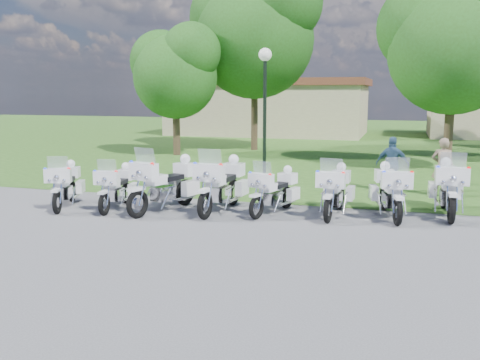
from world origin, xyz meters
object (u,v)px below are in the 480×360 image
(motorcycle_1, at_px, (117,187))
(motorcycle_4, at_px, (275,190))
(motorcycle_7, at_px, (448,187))
(lamp_post, at_px, (265,83))
(motorcycle_6, at_px, (390,190))
(bystander_c, at_px, (392,164))
(motorcycle_0, at_px, (66,184))
(motorcycle_2, at_px, (166,183))
(motorcycle_5, at_px, (336,190))
(motorcycle_3, at_px, (222,184))
(bystander_a, at_px, (442,167))

(motorcycle_1, distance_m, motorcycle_4, 4.30)
(motorcycle_7, xyz_separation_m, lamp_post, (-5.66, 3.02, 2.71))
(motorcycle_6, height_order, bystander_c, bystander_c)
(motorcycle_0, distance_m, motorcycle_2, 2.89)
(motorcycle_6, bearing_deg, motorcycle_5, -2.67)
(motorcycle_2, height_order, motorcycle_3, motorcycle_2)
(motorcycle_5, distance_m, bystander_a, 4.44)
(motorcycle_0, relative_size, motorcycle_7, 0.83)
(motorcycle_2, bearing_deg, motorcycle_0, 23.81)
(motorcycle_3, xyz_separation_m, lamp_post, (0.06, 4.30, 2.70))
(motorcycle_1, height_order, lamp_post, lamp_post)
(motorcycle_0, height_order, bystander_c, bystander_c)
(motorcycle_7, relative_size, bystander_a, 1.43)
(bystander_a, bearing_deg, motorcycle_7, 100.23)
(motorcycle_6, distance_m, motorcycle_7, 1.56)
(motorcycle_3, distance_m, bystander_a, 6.91)
(motorcycle_1, distance_m, motorcycle_6, 7.23)
(motorcycle_5, xyz_separation_m, motorcycle_7, (2.76, 0.88, 0.07))
(motorcycle_0, xyz_separation_m, motorcycle_3, (4.31, 0.77, 0.11))
(motorcycle_0, distance_m, bystander_a, 11.07)
(lamp_post, bearing_deg, motorcycle_1, -120.99)
(motorcycle_1, relative_size, motorcycle_5, 0.92)
(motorcycle_1, relative_size, bystander_a, 1.20)
(motorcycle_1, relative_size, bystander_c, 1.22)
(motorcycle_7, bearing_deg, motorcycle_2, 11.49)
(motorcycle_0, height_order, motorcycle_7, motorcycle_7)
(motorcycle_1, bearing_deg, motorcycle_0, 1.54)
(bystander_a, height_order, bystander_c, bystander_a)
(motorcycle_2, distance_m, bystander_a, 8.35)
(motorcycle_2, relative_size, bystander_c, 1.46)
(motorcycle_1, bearing_deg, bystander_c, -153.93)
(motorcycle_1, height_order, motorcycle_2, motorcycle_2)
(motorcycle_7, bearing_deg, motorcycle_4, 12.65)
(motorcycle_1, height_order, motorcycle_4, motorcycle_4)
(motorcycle_0, distance_m, lamp_post, 7.25)
(motorcycle_0, relative_size, lamp_post, 0.46)
(motorcycle_0, relative_size, motorcycle_6, 0.89)
(motorcycle_6, bearing_deg, motorcycle_7, -168.22)
(motorcycle_5, bearing_deg, motorcycle_2, 13.83)
(bystander_a, xyz_separation_m, bystander_c, (-1.47, 0.36, -0.02))
(motorcycle_4, xyz_separation_m, lamp_post, (-1.34, 4.12, 2.83))
(motorcycle_4, bearing_deg, motorcycle_6, -153.63)
(motorcycle_0, xyz_separation_m, motorcycle_5, (7.27, 1.17, 0.03))
(motorcycle_5, bearing_deg, motorcycle_4, 11.79)
(motorcycle_5, height_order, bystander_c, bystander_c)
(motorcycle_4, relative_size, motorcycle_7, 0.82)
(lamp_post, xyz_separation_m, bystander_c, (4.21, -0.09, -2.55))
(bystander_a, bearing_deg, motorcycle_1, 37.75)
(lamp_post, height_order, bystander_c, lamp_post)
(motorcycle_0, xyz_separation_m, motorcycle_1, (1.47, 0.24, -0.02))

